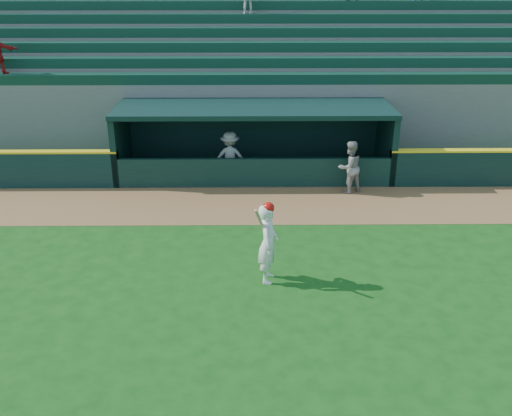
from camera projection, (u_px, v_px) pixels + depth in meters
name	position (u px, v px, depth m)	size (l,w,h in m)	color
ground	(257.00, 287.00, 13.15)	(120.00, 120.00, 0.00)	#144812
warning_track	(255.00, 205.00, 17.66)	(40.00, 3.00, 0.01)	brown
dugout_player_front	(350.00, 167.00, 18.35)	(0.84, 0.65, 1.72)	gray
dugout_player_inside	(230.00, 157.00, 19.29)	(1.13, 0.65, 1.75)	#979793
dugout	(254.00, 135.00, 19.99)	(9.40, 2.80, 2.46)	slate
stands	(254.00, 82.00, 23.78)	(34.50, 6.27, 7.43)	slate
batter_at_plate	(268.00, 242.00, 13.07)	(0.59, 0.82, 1.99)	white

